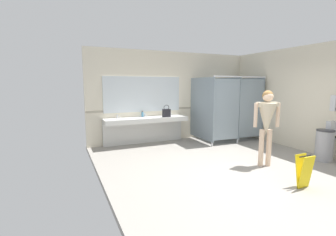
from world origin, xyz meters
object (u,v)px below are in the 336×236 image
at_px(paper_towel_dispenser_lower, 333,130).
at_px(handbag, 166,113).
at_px(person_standing, 267,119).
at_px(wet_floor_sign, 304,171).
at_px(soap_dispenser, 142,114).
at_px(trash_bin, 324,145).

relative_size(paper_towel_dispenser_lower, handbag, 1.20).
bearing_deg(handbag, paper_towel_dispenser_lower, -45.21).
height_order(paper_towel_dispenser_lower, person_standing, person_standing).
bearing_deg(wet_floor_sign, soap_dispenser, 110.33).
relative_size(paper_towel_dispenser_lower, soap_dispenser, 2.40).
bearing_deg(paper_towel_dispenser_lower, handbag, 134.79).
relative_size(paper_towel_dispenser_lower, trash_bin, 0.59).
bearing_deg(wet_floor_sign, paper_towel_dispenser_lower, 21.69).
height_order(paper_towel_dispenser_lower, handbag, handbag).
distance_m(paper_towel_dispenser_lower, wet_floor_sign, 2.38).
bearing_deg(handbag, soap_dispenser, 155.42).
bearing_deg(wet_floor_sign, handbag, 102.94).
bearing_deg(trash_bin, soap_dispenser, 135.04).
distance_m(paper_towel_dispenser_lower, soap_dispenser, 5.09).
distance_m(trash_bin, wet_floor_sign, 2.04).
relative_size(paper_towel_dispenser_lower, wet_floor_sign, 0.76).
xyz_separation_m(handbag, wet_floor_sign, (0.91, -3.98, -0.66)).
relative_size(person_standing, handbag, 4.53).
relative_size(trash_bin, wet_floor_sign, 1.27).
relative_size(trash_bin, soap_dispenser, 4.05).
bearing_deg(soap_dispenser, paper_towel_dispenser_lower, -42.27).
xyz_separation_m(paper_towel_dispenser_lower, wet_floor_sign, (-2.18, -0.87, -0.42)).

